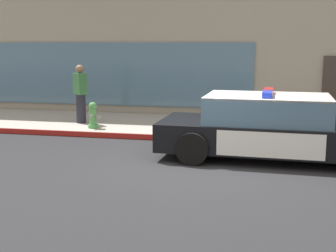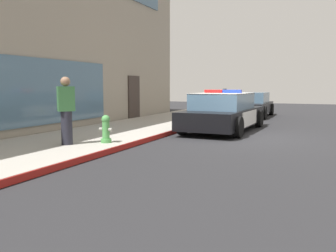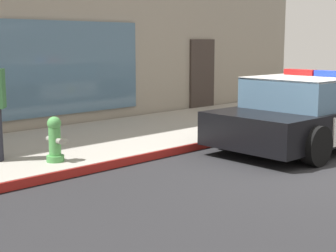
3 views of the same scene
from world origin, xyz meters
name	(u,v)px [view 2 (image 2 of 3)]	position (x,y,z in m)	size (l,w,h in m)	color
ground	(240,138)	(0.00, 0.00, 0.00)	(48.00, 48.00, 0.00)	#262628
sidewalk	(129,129)	(0.00, 4.03, 0.07)	(48.00, 3.50, 0.15)	#A39E93
curb_red_paint	(174,132)	(0.00, 2.26, 0.08)	(28.80, 0.04, 0.14)	maroon
police_cruiser	(224,112)	(1.59, 0.96, 0.68)	(5.06, 2.25, 1.49)	black
fire_hydrant	(106,129)	(-3.27, 2.82, 0.50)	(0.34, 0.39, 0.73)	#4C994C
car_down_street	(250,105)	(8.18, 1.25, 0.63)	(4.40, 2.09, 1.29)	black
pedestrian_on_sidewalk	(66,111)	(-3.93, 3.55, 1.01)	(0.47, 0.45, 1.71)	#23232D
parking_meter	(225,96)	(8.42, 2.73, 1.08)	(0.12, 0.18, 1.34)	slate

